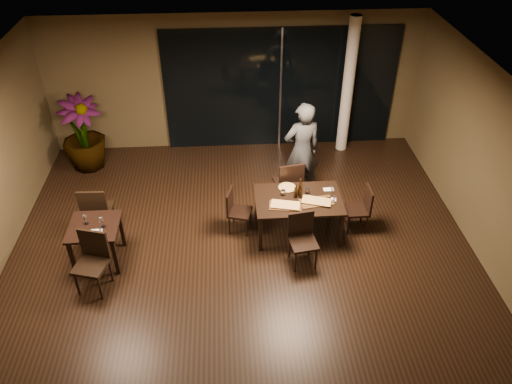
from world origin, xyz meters
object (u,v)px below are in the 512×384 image
(chair_main_left, at_px, (236,209))
(bottle_c, at_px, (300,187))
(chair_side_near, at_px, (93,258))
(chair_side_far, at_px, (97,209))
(bottle_a, at_px, (296,191))
(chair_main_right, at_px, (362,207))
(chair_main_near, at_px, (302,236))
(side_table, at_px, (95,232))
(diner, at_px, (302,151))
(potted_plant, at_px, (83,134))
(bottle_b, at_px, (301,192))
(chair_main_far, at_px, (289,182))
(main_table, at_px, (298,202))

(chair_main_left, distance_m, bottle_c, 1.21)
(chair_main_left, relative_size, chair_side_near, 0.83)
(chair_side_far, relative_size, bottle_a, 3.77)
(chair_main_right, height_order, bottle_c, bottle_c)
(chair_main_near, xyz_separation_m, chair_main_left, (-1.06, 0.87, -0.05))
(bottle_a, bearing_deg, side_table, -170.79)
(side_table, bearing_deg, diner, 25.15)
(chair_main_near, bearing_deg, bottle_c, 76.99)
(bottle_c, bearing_deg, potted_plant, 150.71)
(chair_side_far, height_order, bottle_b, chair_side_far)
(chair_main_far, distance_m, chair_main_left, 1.19)
(bottle_b, bearing_deg, chair_side_near, -162.55)
(chair_main_far, xyz_separation_m, bottle_a, (0.01, -0.71, 0.31))
(chair_side_far, bearing_deg, potted_plant, -71.81)
(main_table, bearing_deg, chair_main_right, 2.06)
(chair_main_far, bearing_deg, potted_plant, -32.65)
(side_table, relative_size, diner, 0.41)
(side_table, bearing_deg, bottle_c, 9.87)
(chair_main_right, bearing_deg, bottle_b, -89.30)
(main_table, height_order, chair_main_far, chair_main_far)
(chair_main_near, height_order, bottle_a, bottle_a)
(chair_main_right, distance_m, chair_side_near, 4.62)
(main_table, bearing_deg, bottle_b, 9.24)
(chair_side_near, bearing_deg, chair_main_left, 43.95)
(chair_main_near, distance_m, bottle_a, 0.84)
(side_table, height_order, chair_main_near, chair_main_near)
(side_table, relative_size, chair_main_left, 0.95)
(chair_main_left, xyz_separation_m, chair_side_far, (-2.42, 0.02, 0.10))
(chair_side_near, relative_size, bottle_c, 2.91)
(chair_main_near, xyz_separation_m, chair_side_near, (-3.31, -0.34, 0.05))
(chair_side_far, bearing_deg, bottle_a, 179.62)
(potted_plant, height_order, bottle_c, potted_plant)
(chair_side_near, relative_size, bottle_b, 3.88)
(chair_main_far, relative_size, chair_main_right, 1.18)
(chair_main_near, xyz_separation_m, diner, (0.24, 1.91, 0.46))
(chair_main_far, bearing_deg, main_table, 84.63)
(chair_main_right, xyz_separation_m, diner, (-0.94, 1.15, 0.50))
(diner, relative_size, bottle_c, 5.66)
(main_table, xyz_separation_m, chair_side_near, (-3.34, -1.06, -0.11))
(chair_main_near, distance_m, chair_main_left, 1.37)
(chair_main_right, xyz_separation_m, bottle_a, (-1.20, 0.00, 0.40))
(chair_main_left, xyz_separation_m, chair_main_right, (2.24, -0.11, 0.02))
(side_table, relative_size, bottle_b, 3.06)
(side_table, xyz_separation_m, bottle_a, (3.35, 0.54, 0.26))
(chair_main_left, height_order, bottle_a, bottle_a)
(main_table, distance_m, bottle_b, 0.21)
(chair_main_right, bearing_deg, side_table, -84.30)
(side_table, bearing_deg, chair_main_right, 6.79)
(chair_main_near, height_order, diner, diner)
(bottle_c, bearing_deg, chair_side_near, -161.12)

